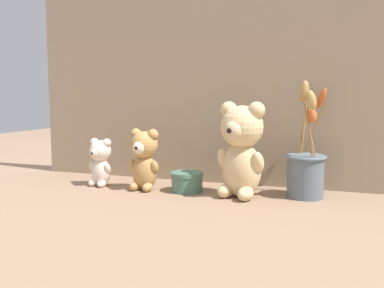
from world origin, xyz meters
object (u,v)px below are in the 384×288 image
object	(u,v)px
teddy_bear_medium	(144,158)
decorative_tin_tall	(187,182)
teddy_bear_small	(100,161)
flower_vase	(306,167)
teddy_bear_large	(241,148)

from	to	relation	value
teddy_bear_medium	decorative_tin_tall	xyz separation A→B (m)	(0.13, 0.02, -0.07)
teddy_bear_small	decorative_tin_tall	bearing A→B (deg)	2.72
teddy_bear_medium	teddy_bear_small	world-z (taller)	teddy_bear_medium
teddy_bear_small	decorative_tin_tall	distance (m)	0.29
teddy_bear_small	flower_vase	xyz separation A→B (m)	(0.62, 0.05, 0.01)
teddy_bear_small	flower_vase	bearing A→B (deg)	5.06
teddy_bear_medium	flower_vase	xyz separation A→B (m)	(0.47, 0.06, -0.01)
teddy_bear_medium	decorative_tin_tall	size ratio (longest dim) A/B	1.89
flower_vase	teddy_bear_large	bearing A→B (deg)	-161.85
decorative_tin_tall	flower_vase	bearing A→B (deg)	7.03
teddy_bear_large	teddy_bear_small	world-z (taller)	teddy_bear_large
teddy_bear_medium	flower_vase	distance (m)	0.47
teddy_bear_medium	teddy_bear_large	bearing A→B (deg)	1.07
flower_vase	teddy_bear_small	bearing A→B (deg)	-174.94
teddy_bear_large	decorative_tin_tall	size ratio (longest dim) A/B	2.74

